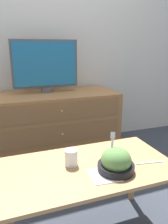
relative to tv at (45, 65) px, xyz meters
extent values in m
plane|color=#383D47|center=(-0.01, 0.23, -0.96)|extent=(12.00, 12.00, 0.00)
cube|color=silver|center=(-0.01, 0.26, 0.34)|extent=(12.00, 0.05, 2.60)
cube|color=#9E6B3D|center=(0.06, -0.08, -0.62)|extent=(1.27, 0.56, 0.68)
cube|color=brown|center=(0.06, -0.36, -0.84)|extent=(1.17, 0.01, 0.18)
sphere|color=tan|center=(0.06, -0.37, -0.84)|extent=(0.02, 0.02, 0.02)
cube|color=brown|center=(0.06, -0.36, -0.62)|extent=(1.17, 0.01, 0.18)
sphere|color=tan|center=(0.06, -0.37, -0.62)|extent=(0.02, 0.02, 0.02)
cube|color=brown|center=(0.06, -0.36, -0.39)|extent=(1.17, 0.01, 0.18)
sphere|color=tan|center=(0.06, -0.37, -0.39)|extent=(0.02, 0.02, 0.02)
cylinder|color=#515156|center=(0.00, 0.00, -0.25)|extent=(0.11, 0.11, 0.05)
cube|color=#515156|center=(0.00, 0.00, 0.01)|extent=(0.66, 0.04, 0.47)
cube|color=#1E6B9E|center=(0.00, -0.02, 0.01)|extent=(0.62, 0.01, 0.43)
cube|color=tan|center=(-0.01, -1.23, -0.47)|extent=(0.96, 0.52, 0.02)
cylinder|color=#9C7549|center=(-0.45, -1.00, -0.72)|extent=(0.04, 0.04, 0.47)
cylinder|color=#9C7549|center=(0.44, -1.00, -0.72)|extent=(0.04, 0.04, 0.47)
cylinder|color=black|center=(0.11, -1.33, -0.44)|extent=(0.19, 0.19, 0.04)
ellipsoid|color=#66994C|center=(0.11, -1.33, -0.40)|extent=(0.16, 0.16, 0.13)
cube|color=white|center=(0.09, -1.32, -0.36)|extent=(0.05, 0.07, 0.17)
cube|color=white|center=(0.11, -1.28, -0.27)|extent=(0.03, 0.03, 0.03)
cylinder|color=beige|center=(-0.09, -1.19, -0.43)|extent=(0.06, 0.06, 0.06)
cylinder|color=white|center=(-0.09, -1.19, -0.42)|extent=(0.07, 0.07, 0.09)
cube|color=white|center=(0.04, -1.35, -0.46)|extent=(0.16, 0.16, 0.00)
cube|color=white|center=(0.33, -1.32, -0.46)|extent=(0.17, 0.04, 0.01)
camera|label=1|loc=(-0.39, -2.23, 0.17)|focal=35.00mm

